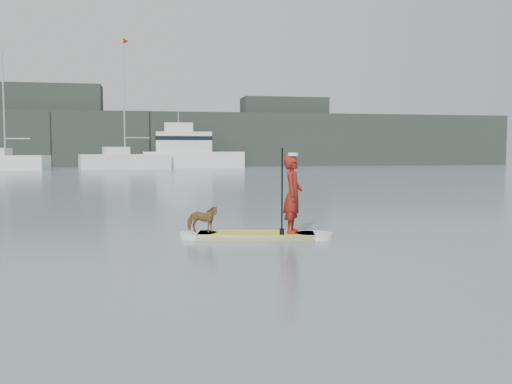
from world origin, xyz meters
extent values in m
plane|color=slate|center=(0.00, 0.00, 0.00)|extent=(140.00, 140.00, 0.00)
cube|color=yellow|center=(3.77, -0.46, 0.06)|extent=(2.62, 1.35, 0.12)
cylinder|color=silver|center=(2.55, -0.17, 0.06)|extent=(0.80, 0.80, 0.12)
cylinder|color=silver|center=(4.98, -0.75, 0.06)|extent=(0.80, 0.80, 0.12)
cube|color=silver|center=(3.85, -0.10, 0.06)|extent=(2.45, 0.63, 0.12)
cube|color=silver|center=(3.68, -0.82, 0.06)|extent=(2.45, 0.63, 0.12)
imported|color=maroon|center=(4.53, -0.64, 0.95)|extent=(0.61, 0.71, 1.65)
cylinder|color=silver|center=(4.53, -0.64, 1.81)|extent=(0.22, 0.22, 0.07)
imported|color=brown|center=(2.63, -0.19, 0.41)|extent=(0.74, 0.49, 0.58)
cylinder|color=black|center=(4.23, -0.89, 1.00)|extent=(0.10, 0.30, 1.89)
cube|color=black|center=(4.23, -0.89, 0.10)|extent=(0.10, 0.04, 0.32)
cube|color=white|center=(-10.99, 43.43, 0.67)|extent=(7.85, 3.86, 1.35)
cylinder|color=#B7B7BC|center=(-10.99, 43.43, 6.07)|extent=(0.13, 0.13, 9.44)
cylinder|color=#B7B7BC|center=(-9.85, 43.22, 2.89)|extent=(2.29, 0.53, 0.10)
cube|color=white|center=(-0.30, 44.64, 0.71)|extent=(8.89, 4.22, 1.42)
cube|color=silver|center=(-1.14, 44.48, 1.78)|extent=(2.70, 2.27, 0.71)
cylinder|color=#B7B7BC|center=(-0.30, 44.64, 6.92)|extent=(0.14, 0.14, 10.99)
cylinder|color=#B7B7BC|center=(0.90, 44.87, 3.05)|extent=(2.42, 0.56, 0.10)
cone|color=red|center=(-0.05, 44.69, 12.31)|extent=(0.61, 0.66, 0.57)
cube|color=white|center=(6.52, 46.24, 0.83)|extent=(10.15, 3.27, 1.65)
cube|color=silver|center=(5.50, 46.26, 2.66)|extent=(5.59, 2.58, 2.02)
cube|color=silver|center=(5.00, 46.27, 4.13)|extent=(2.85, 1.76, 0.92)
cube|color=black|center=(5.50, 46.26, 3.03)|extent=(5.70, 2.64, 0.41)
cylinder|color=#B7B7BC|center=(5.00, 46.27, 5.33)|extent=(0.09, 0.09, 1.47)
cube|color=#212924|center=(0.00, 53.00, 3.00)|extent=(90.00, 6.00, 6.00)
cube|color=#212924|center=(-10.00, 54.00, 4.50)|extent=(14.00, 4.00, 9.00)
cube|color=#212924|center=(18.00, 54.00, 4.00)|extent=(10.00, 4.00, 8.00)
camera|label=1|loc=(1.39, -12.41, 1.92)|focal=40.00mm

